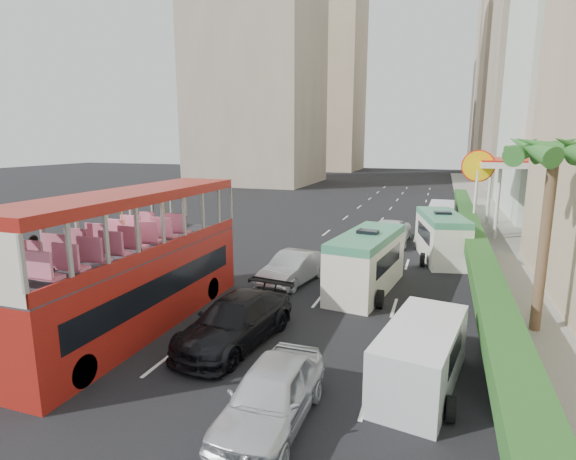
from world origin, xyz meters
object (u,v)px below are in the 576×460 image
at_px(car_silver_lane_a, 293,283).
at_px(car_silver_lane_b, 271,423).
at_px(panel_van_near, 421,356).
at_px(shell_station, 523,197).
at_px(minibus_near, 367,262).
at_px(double_decker_bus, 135,261).
at_px(palm_tree, 544,242).
at_px(panel_van_far, 441,214).
at_px(van_asset, 389,243).
at_px(minibus_far, 441,237).
at_px(car_black, 236,343).

bearing_deg(car_silver_lane_a, car_silver_lane_b, -64.31).
xyz_separation_m(panel_van_near, shell_station, (5.91, 23.90, 1.85)).
xyz_separation_m(minibus_near, shell_station, (8.67, 16.16, 1.40)).
distance_m(car_silver_lane_a, car_silver_lane_b, 11.02).
height_order(double_decker_bus, palm_tree, palm_tree).
height_order(double_decker_bus, shell_station, shell_station).
distance_m(minibus_near, palm_tree, 7.35).
bearing_deg(shell_station, minibus_near, -118.21).
bearing_deg(car_silver_lane_b, panel_van_far, 82.86).
distance_m(car_silver_lane_a, van_asset, 10.86).
bearing_deg(minibus_near, double_decker_bus, -129.08).
bearing_deg(palm_tree, panel_van_near, -127.12).
relative_size(minibus_near, panel_van_far, 1.31).
distance_m(van_asset, minibus_far, 4.73).
bearing_deg(palm_tree, minibus_far, 108.44).
xyz_separation_m(car_silver_lane_b, panel_van_near, (3.34, 2.95, 0.90)).
distance_m(car_silver_lane_b, palm_tree, 11.07).
relative_size(double_decker_bus, car_silver_lane_a, 2.40).
xyz_separation_m(double_decker_bus, palm_tree, (13.80, 4.00, 0.85)).
height_order(double_decker_bus, panel_van_near, double_decker_bus).
bearing_deg(minibus_far, car_black, -126.82).
bearing_deg(car_silver_lane_b, minibus_far, 78.34).
height_order(van_asset, panel_van_far, panel_van_far).
height_order(car_silver_lane_a, shell_station, shell_station).
relative_size(van_asset, panel_van_far, 1.14).
bearing_deg(van_asset, panel_van_near, -80.10).
height_order(car_silver_lane_a, panel_van_near, panel_van_near).
height_order(minibus_near, shell_station, shell_station).
bearing_deg(van_asset, palm_tree, -62.47).
bearing_deg(car_silver_lane_b, car_black, 126.37).
bearing_deg(panel_van_far, palm_tree, -79.61).
bearing_deg(van_asset, shell_station, 35.13).
bearing_deg(panel_van_near, van_asset, 108.82).
height_order(car_silver_lane_b, panel_van_near, panel_van_near).
bearing_deg(minibus_near, minibus_far, 73.65).
bearing_deg(panel_van_near, panel_van_far, 98.99).
xyz_separation_m(minibus_near, panel_van_far, (3.15, 17.93, -0.42)).
distance_m(car_black, shell_station, 26.15).
distance_m(panel_van_near, panel_van_far, 25.67).
distance_m(car_black, van_asset, 17.45).
bearing_deg(panel_van_far, minibus_far, -88.57).
xyz_separation_m(car_silver_lane_a, car_silver_lane_b, (2.95, -10.62, 0.00)).
distance_m(minibus_far, palm_tree, 10.62).
bearing_deg(car_silver_lane_a, car_black, -78.12).
height_order(van_asset, minibus_far, minibus_far).
distance_m(minibus_near, minibus_far, 7.73).
bearing_deg(panel_van_far, minibus_near, -98.66).
xyz_separation_m(car_silver_lane_a, car_black, (0.21, -6.85, 0.00)).
distance_m(minibus_near, panel_van_far, 18.21).
distance_m(minibus_near, panel_van_near, 8.23).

